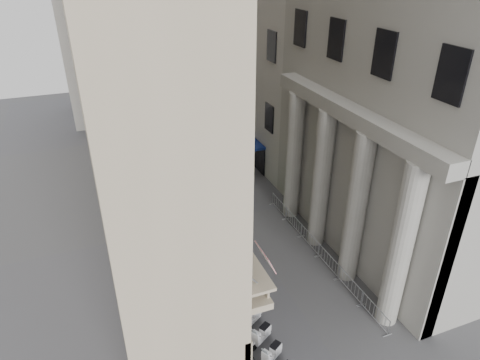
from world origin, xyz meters
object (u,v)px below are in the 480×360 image
object	(u,v)px
security_tent	(177,173)
pedestrian_b	(218,165)
info_kiosk	(194,202)
street_lamp	(209,178)
pedestrian_a	(189,156)

from	to	relation	value
security_tent	pedestrian_b	world-z (taller)	security_tent
pedestrian_b	info_kiosk	bearing A→B (deg)	89.03
info_kiosk	street_lamp	bearing A→B (deg)	-77.35
security_tent	pedestrian_b	size ratio (longest dim) A/B	2.02
street_lamp	pedestrian_a	size ratio (longest dim) A/B	4.04
security_tent	pedestrian_b	distance (m)	6.00
street_lamp	pedestrian_b	world-z (taller)	street_lamp
security_tent	info_kiosk	bearing A→B (deg)	-70.84
security_tent	street_lamp	world-z (taller)	street_lamp
security_tent	pedestrian_b	bearing A→B (deg)	36.37
security_tent	pedestrian_a	world-z (taller)	security_tent
pedestrian_a	pedestrian_b	xyz separation A→B (m)	(2.06, -2.83, -0.02)
security_tent	info_kiosk	xyz separation A→B (m)	(0.73, -2.11, -1.75)
info_kiosk	pedestrian_a	distance (m)	8.55
security_tent	pedestrian_a	distance (m)	6.96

